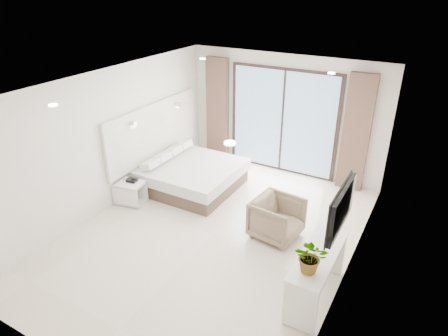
{
  "coord_description": "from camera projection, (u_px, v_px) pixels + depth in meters",
  "views": [
    {
      "loc": [
        3.07,
        -5.04,
        4.2
      ],
      "look_at": [
        -0.01,
        0.4,
        1.16
      ],
      "focal_mm": 32.0,
      "sensor_mm": 36.0,
      "label": 1
    }
  ],
  "objects": [
    {
      "name": "ground",
      "position": [
        214.0,
        235.0,
        7.14
      ],
      "size": [
        6.2,
        6.2,
        0.0
      ],
      "primitive_type": "plane",
      "color": "beige",
      "rests_on": "ground"
    },
    {
      "name": "room_shell",
      "position": [
        228.0,
        135.0,
        7.22
      ],
      "size": [
        4.62,
        6.22,
        2.72
      ],
      "color": "silver",
      "rests_on": "ground"
    },
    {
      "name": "bed",
      "position": [
        191.0,
        175.0,
        8.63
      ],
      "size": [
        1.92,
        1.83,
        0.68
      ],
      "color": "brown",
      "rests_on": "ground"
    },
    {
      "name": "nightstand",
      "position": [
        131.0,
        193.0,
        8.02
      ],
      "size": [
        0.57,
        0.5,
        0.47
      ],
      "rotation": [
        0.0,
        0.0,
        0.16
      ],
      "color": "white",
      "rests_on": "ground"
    },
    {
      "name": "phone",
      "position": [
        132.0,
        180.0,
        7.95
      ],
      "size": [
        0.22,
        0.18,
        0.06
      ],
      "primitive_type": "cube",
      "rotation": [
        0.0,
        0.0,
        0.19
      ],
      "color": "black",
      "rests_on": "nightstand"
    },
    {
      "name": "console_desk",
      "position": [
        318.0,
        266.0,
        5.53
      ],
      "size": [
        0.46,
        1.47,
        0.77
      ],
      "color": "white",
      "rests_on": "ground"
    },
    {
      "name": "plant",
      "position": [
        311.0,
        260.0,
        5.04
      ],
      "size": [
        0.52,
        0.55,
        0.36
      ],
      "primitive_type": "imported",
      "rotation": [
        0.0,
        0.0,
        0.26
      ],
      "color": "#33662D",
      "rests_on": "console_desk"
    },
    {
      "name": "armchair",
      "position": [
        277.0,
        217.0,
        6.94
      ],
      "size": [
        0.82,
        0.86,
        0.8
      ],
      "primitive_type": "imported",
      "rotation": [
        0.0,
        0.0,
        1.45
      ],
      "color": "#847856",
      "rests_on": "ground"
    }
  ]
}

